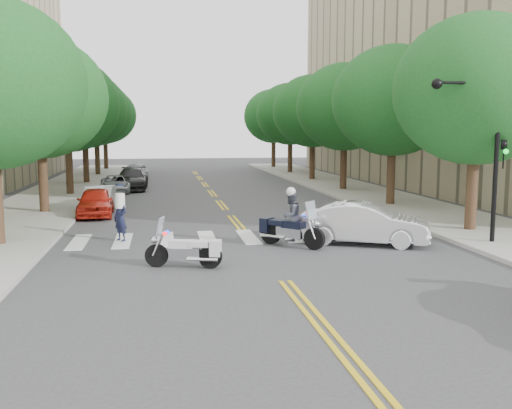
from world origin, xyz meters
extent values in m
plane|color=#38383A|center=(0.00, 0.00, 0.00)|extent=(140.00, 140.00, 0.00)
cube|color=#9E9991|center=(-9.50, 22.00, 0.07)|extent=(5.00, 60.00, 0.15)
cube|color=#9E9991|center=(9.50, 22.00, 0.07)|extent=(5.00, 60.00, 0.15)
cylinder|color=#382316|center=(-8.80, 14.00, 1.66)|extent=(0.44, 0.44, 3.32)
ellipsoid|color=#164F1D|center=(-8.80, 14.00, 5.56)|extent=(6.40, 6.40, 5.76)
cylinder|color=#382316|center=(-8.80, 22.00, 1.66)|extent=(0.44, 0.44, 3.32)
ellipsoid|color=#164F1D|center=(-8.80, 22.00, 5.56)|extent=(6.40, 6.40, 5.76)
cylinder|color=#382316|center=(-8.80, 30.00, 1.66)|extent=(0.44, 0.44, 3.32)
ellipsoid|color=#164F1D|center=(-8.80, 30.00, 5.56)|extent=(6.40, 6.40, 5.76)
cylinder|color=#382316|center=(-8.80, 38.00, 1.66)|extent=(0.44, 0.44, 3.32)
ellipsoid|color=#164F1D|center=(-8.80, 38.00, 5.56)|extent=(6.40, 6.40, 5.76)
cylinder|color=#382316|center=(-8.80, 46.00, 1.66)|extent=(0.44, 0.44, 3.32)
ellipsoid|color=#164F1D|center=(-8.80, 46.00, 5.56)|extent=(6.40, 6.40, 5.76)
cylinder|color=#382316|center=(8.80, 6.00, 1.66)|extent=(0.44, 0.44, 3.32)
ellipsoid|color=#164F1D|center=(8.80, 6.00, 5.56)|extent=(6.40, 6.40, 5.76)
cylinder|color=#382316|center=(8.80, 14.00, 1.66)|extent=(0.44, 0.44, 3.32)
ellipsoid|color=#164F1D|center=(8.80, 14.00, 5.56)|extent=(6.40, 6.40, 5.76)
cylinder|color=#382316|center=(8.80, 22.00, 1.66)|extent=(0.44, 0.44, 3.32)
ellipsoid|color=#164F1D|center=(8.80, 22.00, 5.56)|extent=(6.40, 6.40, 5.76)
cylinder|color=#382316|center=(8.80, 30.00, 1.66)|extent=(0.44, 0.44, 3.32)
ellipsoid|color=#164F1D|center=(8.80, 30.00, 5.56)|extent=(6.40, 6.40, 5.76)
cylinder|color=#382316|center=(8.80, 38.00, 1.66)|extent=(0.44, 0.44, 3.32)
ellipsoid|color=#164F1D|center=(8.80, 38.00, 5.56)|extent=(6.40, 6.40, 5.76)
cylinder|color=#382316|center=(8.80, 46.00, 1.66)|extent=(0.44, 0.44, 3.32)
ellipsoid|color=#164F1D|center=(8.80, 46.00, 5.56)|extent=(6.40, 6.40, 5.76)
cylinder|color=black|center=(8.20, 3.50, 3.00)|extent=(0.16, 0.16, 6.00)
cylinder|color=black|center=(7.00, 3.50, 5.60)|extent=(2.40, 0.10, 0.10)
sphere|color=black|center=(5.90, 3.50, 5.55)|extent=(0.36, 0.36, 0.36)
imported|color=black|center=(8.45, 3.50, 3.20)|extent=(0.16, 0.20, 1.00)
sphere|color=#0CCC26|center=(8.45, 3.35, 3.30)|extent=(0.18, 0.18, 0.18)
cylinder|color=black|center=(1.86, 3.82, 0.38)|extent=(0.65, 0.65, 0.76)
cylinder|color=black|center=(0.60, 5.10, 0.38)|extent=(0.68, 0.68, 0.76)
cube|color=silver|center=(1.19, 4.50, 0.50)|extent=(0.96, 0.97, 0.36)
cube|color=black|center=(1.27, 4.42, 0.78)|extent=(0.84, 0.84, 0.25)
cube|color=black|center=(0.84, 4.86, 0.81)|extent=(0.75, 0.75, 0.18)
cube|color=black|center=(0.48, 5.22, 0.67)|extent=(0.59, 0.58, 0.50)
cube|color=#8C99A5|center=(1.75, 3.93, 1.34)|extent=(0.52, 0.51, 0.61)
cube|color=red|center=(1.72, 4.16, 1.14)|extent=(0.16, 0.16, 0.09)
cube|color=#0C26E5|center=(1.52, 3.97, 1.14)|extent=(0.16, 0.16, 0.09)
imported|color=#474C56|center=(1.19, 4.50, 1.08)|extent=(1.08, 1.08, 1.76)
sphere|color=silver|center=(1.19, 4.50, 1.91)|extent=(0.34, 0.34, 0.34)
cylinder|color=black|center=(-3.40, 2.22, 0.34)|extent=(0.70, 0.31, 0.69)
cylinder|color=black|center=(-1.84, 1.81, 0.34)|extent=(0.71, 0.35, 0.69)
cube|color=silver|center=(-2.57, 2.00, 0.45)|extent=(0.96, 0.55, 0.32)
cube|color=silver|center=(-2.66, 2.03, 0.71)|extent=(0.78, 0.53, 0.22)
cube|color=silver|center=(-2.13, 1.88, 0.73)|extent=(0.64, 0.53, 0.16)
cube|color=silver|center=(-1.69, 1.77, 0.60)|extent=(0.41, 0.51, 0.45)
cube|color=#8C99A5|center=(-3.27, 2.19, 1.21)|extent=(0.28, 0.53, 0.55)
cube|color=red|center=(-3.13, 2.03, 1.03)|extent=(0.12, 0.12, 0.08)
cube|color=#0C26E5|center=(-3.07, 2.26, 1.03)|extent=(0.12, 0.12, 0.08)
imported|color=#171A34|center=(-4.70, 6.45, 0.85)|extent=(0.71, 0.73, 1.69)
imported|color=white|center=(3.87, 4.50, 0.74)|extent=(4.75, 3.31, 1.48)
imported|color=red|center=(-6.30, 13.00, 0.67)|extent=(1.75, 4.01, 1.35)
imported|color=silver|center=(-6.30, 14.50, 0.63)|extent=(1.39, 3.86, 1.27)
imported|color=#A0A4A7|center=(-6.20, 23.50, 0.56)|extent=(2.18, 4.15, 1.11)
imported|color=black|center=(-5.20, 25.17, 0.73)|extent=(2.14, 5.08, 1.46)
imported|color=gray|center=(-5.20, 32.77, 0.70)|extent=(1.96, 4.25, 1.41)
camera|label=1|loc=(-3.21, -14.53, 4.00)|focal=40.00mm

